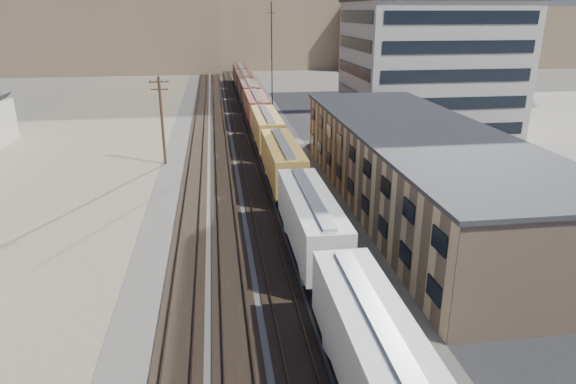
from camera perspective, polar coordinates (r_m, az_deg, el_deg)
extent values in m
cube|color=#4C4742|center=(68.54, -5.79, 5.26)|extent=(18.00, 200.00, 0.06)
cube|color=#776E52|center=(61.39, -24.32, 1.89)|extent=(24.00, 180.00, 0.03)
cube|color=#232326|center=(59.38, 16.66, 2.28)|extent=(26.00, 120.00, 0.04)
cube|color=black|center=(68.52, -9.99, 5.12)|extent=(2.60, 200.00, 0.08)
cube|color=#38281E|center=(68.52, -10.59, 5.18)|extent=(0.08, 200.00, 0.16)
cube|color=#38281E|center=(68.47, -9.39, 5.24)|extent=(0.08, 200.00, 0.16)
cube|color=black|center=(68.48, -7.47, 5.24)|extent=(2.60, 200.00, 0.08)
cube|color=#38281E|center=(68.45, -8.08, 5.31)|extent=(0.08, 200.00, 0.16)
cube|color=#38281E|center=(68.46, -6.87, 5.36)|extent=(0.08, 200.00, 0.16)
cube|color=black|center=(68.57, -4.95, 5.35)|extent=(2.60, 200.00, 0.08)
cube|color=#38281E|center=(68.50, -5.56, 5.42)|extent=(0.08, 200.00, 0.16)
cube|color=#38281E|center=(68.58, -4.36, 5.47)|extent=(0.08, 200.00, 0.16)
cube|color=black|center=(68.77, -2.62, 5.45)|extent=(2.60, 200.00, 0.08)
cube|color=#38281E|center=(68.68, -3.22, 5.52)|extent=(0.08, 200.00, 0.16)
cube|color=#38281E|center=(68.81, -2.02, 5.57)|extent=(0.08, 200.00, 0.16)
cube|color=black|center=(28.56, 6.33, -14.72)|extent=(2.20, 2.20, 0.90)
cube|color=beige|center=(23.37, 9.71, -17.19)|extent=(3.00, 13.34, 3.40)
cube|color=#B7B7B2|center=(22.36, 9.97, -13.52)|extent=(0.90, 12.32, 0.16)
cube|color=black|center=(32.74, 4.15, -9.83)|extent=(2.20, 2.20, 0.90)
cube|color=black|center=(41.71, 1.23, -3.08)|extent=(2.20, 2.20, 0.90)
cube|color=beige|center=(36.27, 2.55, -2.98)|extent=(3.00, 13.34, 3.40)
cube|color=#B7B7B2|center=(35.63, 2.60, -0.34)|extent=(0.90, 12.32, 0.16)
cube|color=black|center=(46.36, 0.22, -0.71)|extent=(2.20, 2.20, 0.90)
cube|color=black|center=(55.91, -1.29, 2.85)|extent=(2.20, 2.20, 0.90)
cube|color=#AC862D|center=(50.48, -0.61, 3.55)|extent=(3.00, 13.34, 3.40)
cube|color=#B7B7B2|center=(50.02, -0.62, 5.51)|extent=(0.90, 12.33, 0.16)
cube|color=black|center=(60.74, -1.86, 4.19)|extent=(2.20, 2.20, 0.90)
cube|color=black|center=(70.53, -2.78, 6.34)|extent=(2.20, 2.20, 0.90)
cube|color=#AC862D|center=(65.13, -2.38, 7.18)|extent=(3.00, 13.34, 3.40)
cube|color=#B7B7B2|center=(64.77, -2.40, 8.72)|extent=(0.90, 12.33, 0.16)
cube|color=black|center=(75.44, -3.15, 7.20)|extent=(2.20, 2.20, 0.90)
cube|color=black|center=(85.35, -3.77, 8.63)|extent=(2.20, 2.20, 0.90)
cube|color=brown|center=(79.99, -3.51, 9.47)|extent=(3.00, 13.34, 3.40)
cube|color=#B7B7B2|center=(79.70, -3.54, 10.73)|extent=(0.90, 12.33, 0.16)
cube|color=black|center=(90.30, -4.03, 9.22)|extent=(2.20, 2.20, 0.90)
cube|color=black|center=(100.29, -4.48, 10.24)|extent=(2.20, 2.20, 0.90)
cube|color=#4A2D1F|center=(94.95, -4.30, 11.04)|extent=(3.00, 13.34, 3.40)
cube|color=#B7B7B2|center=(94.71, -4.33, 12.10)|extent=(0.90, 12.32, 0.16)
cube|color=black|center=(105.26, -4.67, 10.67)|extent=(2.20, 2.20, 0.90)
cube|color=black|center=(115.29, -5.00, 11.43)|extent=(2.20, 2.20, 0.90)
cube|color=#4A2D1F|center=(109.98, -4.88, 12.17)|extent=(3.00, 13.34, 3.40)
cube|color=#B7B7B2|center=(109.77, -4.90, 13.10)|extent=(0.90, 12.32, 0.16)
cube|color=black|center=(120.29, -5.15, 11.76)|extent=(2.20, 2.20, 0.90)
cube|color=black|center=(130.34, -5.41, 12.34)|extent=(2.20, 2.20, 0.90)
cube|color=#4A2D1F|center=(125.05, -5.32, 13.04)|extent=(3.00, 13.34, 3.40)
cube|color=#B7B7B2|center=(124.87, -5.34, 13.85)|extent=(0.90, 12.32, 0.16)
cube|color=#A28166|center=(46.89, 14.21, 2.46)|extent=(12.00, 40.00, 7.00)
cube|color=#2D2D30|center=(46.00, 14.58, 6.75)|extent=(12.40, 40.40, 0.30)
cube|color=black|center=(45.38, 6.98, 0.63)|extent=(0.12, 36.00, 1.20)
cube|color=black|center=(44.51, 7.13, 4.29)|extent=(0.12, 36.00, 1.20)
cube|color=#9E998E|center=(78.06, 15.35, 13.11)|extent=(22.00, 18.00, 18.00)
cube|color=#2D2D30|center=(77.69, 15.99, 19.85)|extent=(22.60, 18.60, 0.50)
cube|color=black|center=(74.44, 7.29, 13.35)|extent=(0.12, 16.00, 16.00)
cube|color=black|center=(69.88, 18.26, 12.16)|extent=(20.00, 0.12, 16.00)
cylinder|color=#382619|center=(59.89, -13.81, 7.61)|extent=(0.32, 0.32, 10.00)
cube|color=#382619|center=(59.18, -14.16, 11.77)|extent=(2.20, 0.14, 0.14)
cube|color=#382619|center=(59.29, -14.09, 11.01)|extent=(1.90, 0.14, 0.14)
cylinder|color=black|center=(59.11, -13.58, 11.96)|extent=(0.08, 0.08, 0.22)
cylinder|color=black|center=(77.29, -1.80, 13.71)|extent=(0.16, 0.16, 18.00)
cube|color=black|center=(76.90, -1.86, 19.28)|extent=(1.20, 0.08, 0.08)
cube|color=brown|center=(176.16, -28.27, 15.41)|extent=(120.00, 40.00, 22.00)
cube|color=brown|center=(177.88, -0.90, 18.59)|extent=(140.00, 45.00, 28.00)
cube|color=brown|center=(190.58, 21.79, 15.83)|extent=(110.00, 38.00, 18.00)
cube|color=brown|center=(196.56, -10.91, 18.93)|extent=(200.00, 60.00, 32.00)
imported|color=navy|center=(77.70, 14.93, 6.94)|extent=(5.80, 5.37, 1.51)
imported|color=white|center=(78.05, 15.26, 6.92)|extent=(2.41, 4.31, 1.39)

